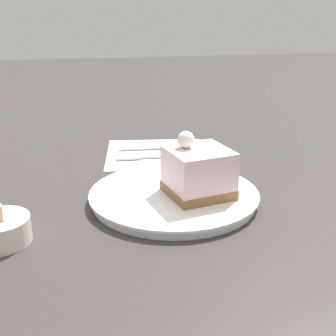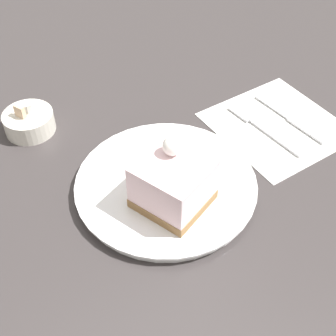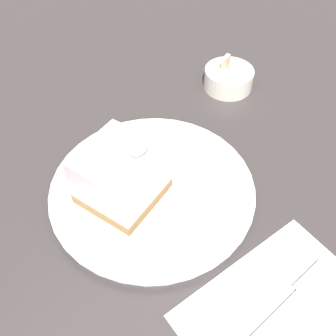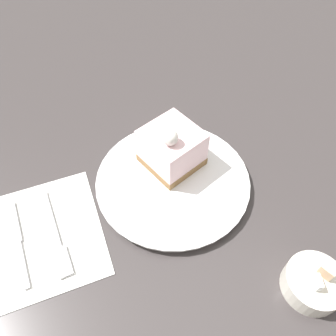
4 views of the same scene
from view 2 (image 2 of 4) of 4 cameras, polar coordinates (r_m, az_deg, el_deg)
ground_plane at (r=0.71m, az=1.00°, el=-4.75°), size 4.00×4.00×0.00m
plate at (r=0.72m, az=-0.25°, el=-2.12°), size 0.28×0.28×0.02m
cake_slice at (r=0.66m, az=0.46°, el=-1.70°), size 0.11×0.12×0.10m
napkin at (r=0.86m, az=13.12°, el=5.13°), size 0.23×0.23×0.00m
fork at (r=0.85m, az=10.96°, el=5.20°), size 0.02×0.17×0.00m
knife at (r=0.87m, az=15.30°, el=5.40°), size 0.02×0.16×0.00m
sugar_bowl at (r=0.85m, az=-16.57°, el=5.43°), size 0.09×0.09×0.06m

